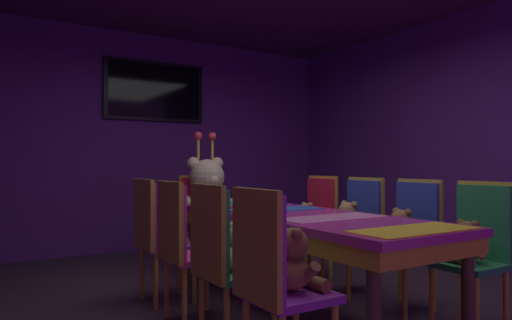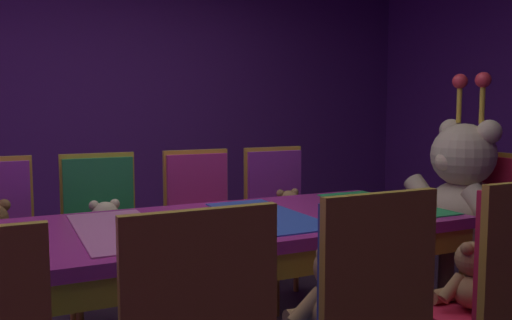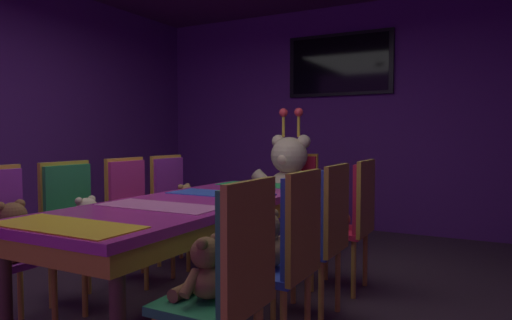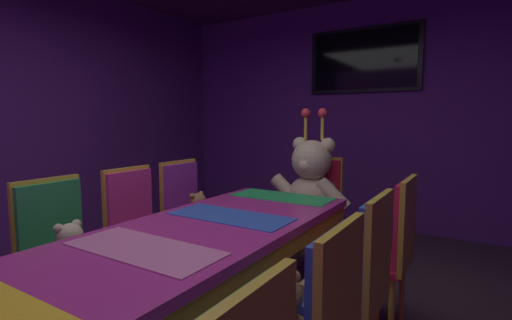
{
  "view_description": "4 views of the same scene",
  "coord_description": "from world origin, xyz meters",
  "px_view_note": "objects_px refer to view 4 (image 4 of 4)",
  "views": [
    {
      "loc": [
        -2.1,
        -2.73,
        1.1
      ],
      "look_at": [
        -0.12,
        0.44,
        1.14
      ],
      "focal_mm": 32.79,
      "sensor_mm": 36.0,
      "label": 1
    },
    {
      "loc": [
        2.11,
        -0.74,
        1.23
      ],
      "look_at": [
        -0.18,
        0.37,
        0.98
      ],
      "focal_mm": 36.51,
      "sensor_mm": 36.0,
      "label": 2
    },
    {
      "loc": [
        1.8,
        -2.49,
        1.17
      ],
      "look_at": [
        -0.01,
        0.91,
        0.96
      ],
      "focal_mm": 32.38,
      "sensor_mm": 36.0,
      "label": 3
    },
    {
      "loc": [
        1.3,
        -1.46,
        1.33
      ],
      "look_at": [
        -0.03,
        0.69,
        1.05
      ],
      "focal_mm": 25.99,
      "sensor_mm": 36.0,
      "label": 4
    }
  ],
  "objects_px": {
    "chair_left_1": "(57,244)",
    "chair_right_2": "(361,273)",
    "chair_left_2": "(136,221)",
    "throne_chair": "(318,199)",
    "teddy_right_2": "(332,267)",
    "teddy_right_3": "(370,239)",
    "king_teddy_bear": "(311,183)",
    "teddy_right_1": "(281,320)",
    "chair_right_3": "(393,240)",
    "teddy_left_1": "(71,251)",
    "wall_tv": "(364,60)",
    "teddy_left_3": "(199,211)",
    "chair_left_3": "(186,207)",
    "banquet_table": "(193,246)"
  },
  "relations": [
    {
      "from": "chair_left_2",
      "to": "teddy_right_2",
      "type": "relative_size",
      "value": 2.85
    },
    {
      "from": "banquet_table",
      "to": "teddy_right_1",
      "type": "relative_size",
      "value": 7.32
    },
    {
      "from": "banquet_table",
      "to": "teddy_right_1",
      "type": "xyz_separation_m",
      "value": [
        0.7,
        -0.31,
        -0.06
      ]
    },
    {
      "from": "chair_left_1",
      "to": "chair_right_2",
      "type": "distance_m",
      "value": 1.74
    },
    {
      "from": "chair_right_3",
      "to": "chair_left_3",
      "type": "bearing_deg",
      "value": 0.7
    },
    {
      "from": "banquet_table",
      "to": "chair_left_1",
      "type": "bearing_deg",
      "value": -161.49
    },
    {
      "from": "teddy_right_2",
      "to": "teddy_right_3",
      "type": "xyz_separation_m",
      "value": [
        0.03,
        0.61,
        -0.02
      ]
    },
    {
      "from": "king_teddy_bear",
      "to": "chair_left_2",
      "type": "bearing_deg",
      "value": -33.3
    },
    {
      "from": "chair_right_2",
      "to": "chair_right_3",
      "type": "relative_size",
      "value": 1.0
    },
    {
      "from": "banquet_table",
      "to": "wall_tv",
      "type": "bearing_deg",
      "value": 90.0
    },
    {
      "from": "teddy_left_3",
      "to": "wall_tv",
      "type": "height_order",
      "value": "wall_tv"
    },
    {
      "from": "teddy_right_1",
      "to": "chair_right_3",
      "type": "relative_size",
      "value": 0.33
    },
    {
      "from": "chair_left_3",
      "to": "teddy_right_3",
      "type": "distance_m",
      "value": 1.54
    },
    {
      "from": "chair_left_2",
      "to": "throne_chair",
      "type": "relative_size",
      "value": 1.0
    },
    {
      "from": "throne_chair",
      "to": "teddy_right_3",
      "type": "bearing_deg",
      "value": 39.13
    },
    {
      "from": "teddy_left_3",
      "to": "teddy_right_3",
      "type": "bearing_deg",
      "value": 0.84
    },
    {
      "from": "teddy_right_3",
      "to": "king_teddy_bear",
      "type": "height_order",
      "value": "king_teddy_bear"
    },
    {
      "from": "teddy_left_1",
      "to": "teddy_right_1",
      "type": "distance_m",
      "value": 1.38
    },
    {
      "from": "chair_right_3",
      "to": "wall_tv",
      "type": "relative_size",
      "value": 0.74
    },
    {
      "from": "teddy_right_3",
      "to": "teddy_right_2",
      "type": "bearing_deg",
      "value": 87.48
    },
    {
      "from": "teddy_left_3",
      "to": "teddy_right_3",
      "type": "height_order",
      "value": "teddy_left_3"
    },
    {
      "from": "chair_right_3",
      "to": "throne_chair",
      "type": "bearing_deg",
      "value": -45.68
    },
    {
      "from": "teddy_left_1",
      "to": "chair_left_2",
      "type": "xyz_separation_m",
      "value": [
        -0.15,
        0.58,
        0.01
      ]
    },
    {
      "from": "banquet_table",
      "to": "chair_left_2",
      "type": "height_order",
      "value": "chair_left_2"
    },
    {
      "from": "teddy_right_2",
      "to": "chair_right_3",
      "type": "distance_m",
      "value": 0.63
    },
    {
      "from": "chair_left_2",
      "to": "throne_chair",
      "type": "xyz_separation_m",
      "value": [
        0.83,
        1.43,
        0.0
      ]
    },
    {
      "from": "chair_left_3",
      "to": "teddy_left_3",
      "type": "relative_size",
      "value": 3.39
    },
    {
      "from": "wall_tv",
      "to": "chair_right_2",
      "type": "bearing_deg",
      "value": -73.73
    },
    {
      "from": "chair_left_3",
      "to": "teddy_left_3",
      "type": "height_order",
      "value": "chair_left_3"
    },
    {
      "from": "teddy_left_3",
      "to": "king_teddy_bear",
      "type": "distance_m",
      "value": 1.02
    },
    {
      "from": "chair_left_1",
      "to": "chair_left_3",
      "type": "distance_m",
      "value": 1.12
    },
    {
      "from": "teddy_left_1",
      "to": "chair_right_3",
      "type": "height_order",
      "value": "chair_right_3"
    },
    {
      "from": "chair_left_3",
      "to": "throne_chair",
      "type": "distance_m",
      "value": 1.22
    },
    {
      "from": "banquet_table",
      "to": "teddy_left_3",
      "type": "height_order",
      "value": "banquet_table"
    },
    {
      "from": "chair_left_1",
      "to": "banquet_table",
      "type": "bearing_deg",
      "value": 18.51
    },
    {
      "from": "teddy_right_2",
      "to": "teddy_right_3",
      "type": "bearing_deg",
      "value": -92.52
    },
    {
      "from": "throne_chair",
      "to": "teddy_left_3",
      "type": "bearing_deg",
      "value": -37.44
    },
    {
      "from": "chair_right_2",
      "to": "teddy_right_3",
      "type": "relative_size",
      "value": 3.42
    },
    {
      "from": "teddy_left_3",
      "to": "wall_tv",
      "type": "xyz_separation_m",
      "value": [
        0.69,
        2.26,
        1.47
      ]
    },
    {
      "from": "chair_left_3",
      "to": "chair_right_2",
      "type": "relative_size",
      "value": 1.0
    },
    {
      "from": "chair_left_2",
      "to": "teddy_right_3",
      "type": "height_order",
      "value": "chair_left_2"
    },
    {
      "from": "teddy_left_3",
      "to": "king_teddy_bear",
      "type": "height_order",
      "value": "king_teddy_bear"
    },
    {
      "from": "wall_tv",
      "to": "teddy_left_3",
      "type": "bearing_deg",
      "value": -106.87
    },
    {
      "from": "chair_right_3",
      "to": "king_teddy_bear",
      "type": "distance_m",
      "value": 1.12
    },
    {
      "from": "teddy_right_3",
      "to": "wall_tv",
      "type": "distance_m",
      "value": 2.78
    },
    {
      "from": "teddy_right_1",
      "to": "wall_tv",
      "type": "height_order",
      "value": "wall_tv"
    },
    {
      "from": "teddy_right_2",
      "to": "chair_right_3",
      "type": "xyz_separation_m",
      "value": [
        0.17,
        0.61,
        -0.0
      ]
    },
    {
      "from": "banquet_table",
      "to": "chair_right_3",
      "type": "height_order",
      "value": "chair_right_3"
    },
    {
      "from": "chair_right_3",
      "to": "wall_tv",
      "type": "bearing_deg",
      "value": -69.13
    },
    {
      "from": "throne_chair",
      "to": "wall_tv",
      "type": "distance_m",
      "value": 2.0
    }
  ]
}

